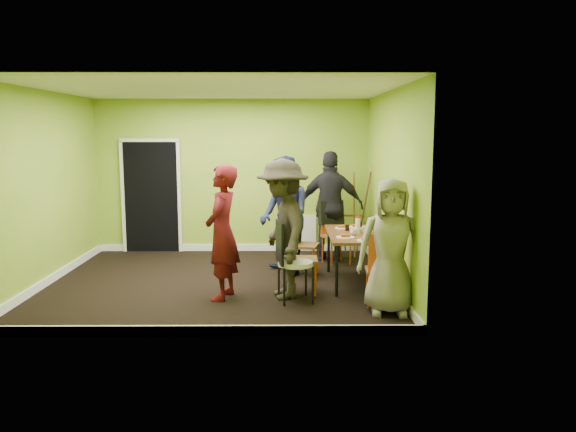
# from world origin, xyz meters

# --- Properties ---
(ground) EXTENTS (5.00, 5.00, 0.00)m
(ground) POSITION_xyz_m (0.00, 0.00, 0.00)
(ground) COLOR black
(ground) RESTS_ON ground
(room_walls) EXTENTS (5.04, 4.54, 2.82)m
(room_walls) POSITION_xyz_m (-0.02, 0.04, 0.99)
(room_walls) COLOR #76A32A
(room_walls) RESTS_ON ground
(dining_table) EXTENTS (0.90, 1.50, 0.75)m
(dining_table) POSITION_xyz_m (2.05, -0.07, 0.70)
(dining_table) COLOR black
(dining_table) RESTS_ON ground
(chair_left_far) EXTENTS (0.51, 0.51, 1.04)m
(chair_left_far) POSITION_xyz_m (1.17, 0.37, 0.58)
(chair_left_far) COLOR #D65114
(chair_left_far) RESTS_ON ground
(chair_left_near) EXTENTS (0.43, 0.42, 1.00)m
(chair_left_near) POSITION_xyz_m (1.12, -0.56, 0.56)
(chair_left_near) COLOR #D65114
(chair_left_near) RESTS_ON ground
(chair_back_end) EXTENTS (0.57, 0.62, 1.05)m
(chair_back_end) POSITION_xyz_m (1.77, 1.34, 0.74)
(chair_back_end) COLOR #D65114
(chair_back_end) RESTS_ON ground
(chair_front_end) EXTENTS (0.42, 0.43, 0.96)m
(chair_front_end) POSITION_xyz_m (2.19, -1.17, 0.54)
(chair_front_end) COLOR #D65114
(chair_front_end) RESTS_ON ground
(chair_bentwood) EXTENTS (0.49, 0.48, 1.07)m
(chair_bentwood) POSITION_xyz_m (1.03, -0.97, 0.59)
(chair_bentwood) COLOR black
(chair_bentwood) RESTS_ON ground
(easel) EXTENTS (0.61, 0.57, 1.52)m
(easel) POSITION_xyz_m (2.20, 1.90, 0.75)
(easel) COLOR brown
(easel) RESTS_ON ground
(plate_near_left) EXTENTS (0.21, 0.21, 0.01)m
(plate_near_left) POSITION_xyz_m (1.84, 0.33, 0.76)
(plate_near_left) COLOR white
(plate_near_left) RESTS_ON dining_table
(plate_near_right) EXTENTS (0.26, 0.26, 0.01)m
(plate_near_right) POSITION_xyz_m (1.80, -0.43, 0.76)
(plate_near_right) COLOR white
(plate_near_right) RESTS_ON dining_table
(plate_far_back) EXTENTS (0.26, 0.26, 0.01)m
(plate_far_back) POSITION_xyz_m (2.07, 0.41, 0.76)
(plate_far_back) COLOR white
(plate_far_back) RESTS_ON dining_table
(plate_far_front) EXTENTS (0.25, 0.25, 0.01)m
(plate_far_front) POSITION_xyz_m (2.06, -0.69, 0.76)
(plate_far_front) COLOR white
(plate_far_front) RESTS_ON dining_table
(plate_wall_back) EXTENTS (0.26, 0.26, 0.01)m
(plate_wall_back) POSITION_xyz_m (2.28, 0.15, 0.76)
(plate_wall_back) COLOR white
(plate_wall_back) RESTS_ON dining_table
(plate_wall_front) EXTENTS (0.25, 0.25, 0.01)m
(plate_wall_front) POSITION_xyz_m (2.37, -0.33, 0.76)
(plate_wall_front) COLOR white
(plate_wall_front) RESTS_ON dining_table
(thermos) EXTENTS (0.07, 0.07, 0.22)m
(thermos) POSITION_xyz_m (2.02, -0.09, 0.86)
(thermos) COLOR white
(thermos) RESTS_ON dining_table
(blue_bottle) EXTENTS (0.07, 0.07, 0.19)m
(blue_bottle) POSITION_xyz_m (2.36, -0.44, 0.85)
(blue_bottle) COLOR #1723B3
(blue_bottle) RESTS_ON dining_table
(orange_bottle) EXTENTS (0.04, 0.04, 0.09)m
(orange_bottle) POSITION_xyz_m (2.04, 0.09, 0.79)
(orange_bottle) COLOR #D65114
(orange_bottle) RESTS_ON dining_table
(glass_mid) EXTENTS (0.06, 0.06, 0.09)m
(glass_mid) POSITION_xyz_m (1.89, 0.13, 0.79)
(glass_mid) COLOR black
(glass_mid) RESTS_ON dining_table
(glass_back) EXTENTS (0.06, 0.06, 0.10)m
(glass_back) POSITION_xyz_m (2.12, 0.37, 0.80)
(glass_back) COLOR black
(glass_back) RESTS_ON dining_table
(glass_front) EXTENTS (0.07, 0.07, 0.09)m
(glass_front) POSITION_xyz_m (2.10, -0.49, 0.79)
(glass_front) COLOR black
(glass_front) RESTS_ON dining_table
(cup_a) EXTENTS (0.11, 0.11, 0.09)m
(cup_a) POSITION_xyz_m (1.95, -0.25, 0.79)
(cup_a) COLOR white
(cup_a) RESTS_ON dining_table
(cup_b) EXTENTS (0.09, 0.09, 0.08)m
(cup_b) POSITION_xyz_m (2.14, 0.01, 0.79)
(cup_b) COLOR white
(cup_b) RESTS_ON dining_table
(person_standing) EXTENTS (0.55, 0.72, 1.79)m
(person_standing) POSITION_xyz_m (0.14, -0.81, 0.89)
(person_standing) COLOR #540E13
(person_standing) RESTS_ON ground
(person_left_far) EXTENTS (0.99, 1.10, 1.85)m
(person_left_far) POSITION_xyz_m (0.96, 0.46, 0.92)
(person_left_far) COLOR #141933
(person_left_far) RESTS_ON ground
(person_left_near) EXTENTS (0.93, 1.32, 1.86)m
(person_left_near) POSITION_xyz_m (0.94, -0.76, 0.93)
(person_left_near) COLOR black
(person_left_near) RESTS_ON ground
(person_back_end) EXTENTS (1.17, 0.64, 1.89)m
(person_back_end) POSITION_xyz_m (1.76, 1.46, 0.94)
(person_back_end) COLOR black
(person_back_end) RESTS_ON ground
(person_front_end) EXTENTS (0.87, 0.62, 1.66)m
(person_front_end) POSITION_xyz_m (2.24, -1.46, 0.83)
(person_front_end) COLOR gray
(person_front_end) RESTS_ON ground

